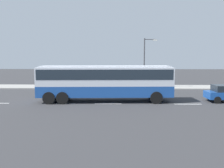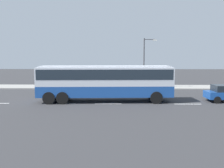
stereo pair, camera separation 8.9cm
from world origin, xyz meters
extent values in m
plane|color=#333335|center=(0.00, 0.00, 0.00)|extent=(120.00, 120.00, 0.00)
cube|color=gray|center=(0.00, 9.38, 0.07)|extent=(80.00, 4.00, 0.15)
cube|color=white|center=(-3.11, -1.94, 0.00)|extent=(2.40, 0.16, 0.01)
cube|color=white|center=(1.00, -1.94, 0.00)|extent=(2.40, 0.16, 0.01)
cube|color=white|center=(8.13, -1.94, 0.00)|extent=(2.40, 0.16, 0.01)
cube|color=#1E4C9E|center=(0.70, -0.81, 1.05)|extent=(12.47, 3.03, 1.00)
cube|color=silver|center=(0.70, -0.81, 2.39)|extent=(12.47, 3.03, 1.67)
cube|color=#1E2833|center=(0.70, -0.81, 2.62)|extent=(12.22, 3.05, 0.92)
cube|color=#1E2833|center=(6.83, -0.55, 2.47)|extent=(0.22, 2.30, 1.34)
cube|color=silver|center=(0.70, -0.81, 3.29)|extent=(11.97, 2.86, 0.12)
cylinder|color=black|center=(5.23, 0.58, 0.55)|extent=(1.11, 0.35, 1.10)
cylinder|color=black|center=(5.33, -1.81, 0.55)|extent=(1.11, 0.35, 1.10)
cylinder|color=black|center=(-3.14, 0.22, 0.55)|extent=(1.11, 0.35, 1.10)
cylinder|color=black|center=(-3.04, -2.18, 0.55)|extent=(1.11, 0.35, 1.10)
cylinder|color=black|center=(-4.34, 0.17, 0.55)|extent=(1.11, 0.35, 1.10)
cylinder|color=black|center=(-4.23, -2.23, 0.55)|extent=(1.11, 0.35, 1.10)
cylinder|color=black|center=(10.85, 0.13, 0.32)|extent=(0.64, 0.20, 0.64)
cylinder|color=black|center=(10.86, -1.59, 0.32)|extent=(0.64, 0.20, 0.64)
cylinder|color=brown|center=(1.92, 8.92, 0.54)|extent=(0.14, 0.14, 0.79)
cylinder|color=brown|center=(2.08, 8.93, 0.54)|extent=(0.14, 0.14, 0.79)
cylinder|color=#B2333F|center=(2.00, 8.92, 1.24)|extent=(0.32, 0.32, 0.59)
sphere|color=brown|center=(2.00, 8.92, 1.64)|extent=(0.21, 0.21, 0.21)
cylinder|color=#47474C|center=(5.33, 8.12, 3.37)|extent=(0.16, 0.16, 6.44)
cylinder|color=#47474C|center=(6.02, 8.12, 6.44)|extent=(1.38, 0.10, 0.10)
cube|color=silver|center=(6.71, 8.12, 6.34)|extent=(0.50, 0.24, 0.16)
camera|label=1|loc=(1.85, -22.53, 4.15)|focal=37.49mm
camera|label=2|loc=(1.76, -22.53, 4.15)|focal=37.49mm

